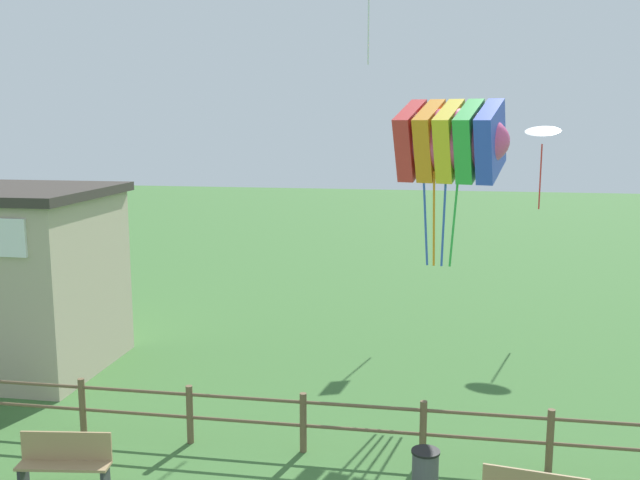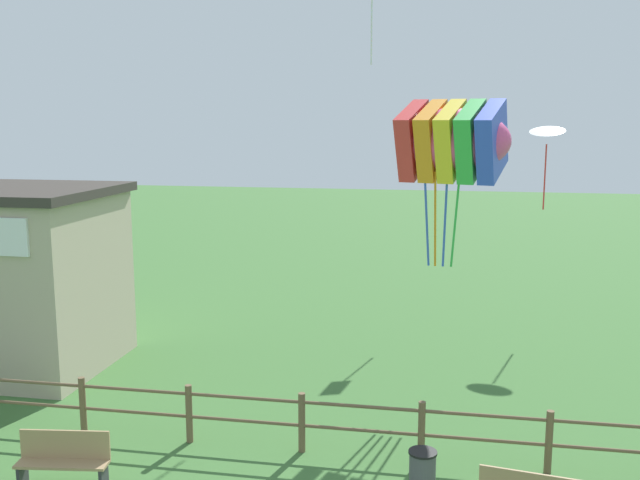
% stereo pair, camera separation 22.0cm
% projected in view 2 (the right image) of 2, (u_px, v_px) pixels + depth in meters
% --- Properties ---
extents(wooden_fence, '(19.23, 0.14, 1.24)m').
position_uv_depth(wooden_fence, '(302.00, 419.00, 14.29)').
color(wooden_fence, brown).
rests_on(wooden_fence, ground_plane).
extents(park_bench_by_building, '(1.71, 0.62, 1.02)m').
position_uv_depth(park_bench_by_building, '(64.00, 458.00, 13.00)').
color(park_bench_by_building, '#9E7F56').
rests_on(park_bench_by_building, ground_plane).
extents(trash_bin, '(0.51, 0.51, 0.90)m').
position_uv_depth(trash_bin, '(422.00, 475.00, 12.55)').
color(trash_bin, '#4C4C51').
rests_on(trash_bin, ground_plane).
extents(kite_rainbow_parafoil, '(3.27, 2.68, 4.11)m').
position_uv_depth(kite_rainbow_parafoil, '(452.00, 141.00, 17.24)').
color(kite_rainbow_parafoil, '#E54C8C').
extents(kite_purple_streamer, '(0.56, 0.38, 2.49)m').
position_uv_depth(kite_purple_streamer, '(435.00, 128.00, 23.83)').
color(kite_purple_streamer, purple).
extents(kite_white_delta, '(1.41, 1.39, 2.81)m').
position_uv_depth(kite_white_delta, '(547.00, 132.00, 23.16)').
color(kite_white_delta, white).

